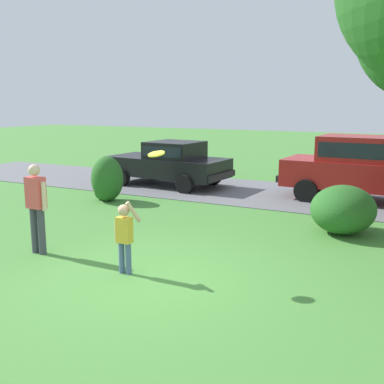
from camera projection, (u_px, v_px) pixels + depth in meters
name	position (u px, v px, depth m)	size (l,w,h in m)	color
ground_plane	(150.00, 279.00, 7.71)	(80.00, 80.00, 0.00)	#478438
driveway_strip	(284.00, 195.00, 14.61)	(28.00, 4.40, 0.02)	slate
shrub_near_tree	(107.00, 180.00, 13.70)	(0.98, 0.98, 1.33)	#286023
shrub_centre_left	(343.00, 209.00, 10.33)	(1.42, 1.63, 1.08)	#286023
parked_sedan	(170.00, 162.00, 16.12)	(4.51, 2.32, 1.56)	black
parked_suv	(363.00, 165.00, 13.54)	(4.77, 2.24, 1.92)	maroon
child_thrower	(124.00, 233.00, 7.83)	(0.46, 0.26, 1.29)	#4C608C
frisbee	(156.00, 154.00, 7.64)	(0.29, 0.28, 0.11)	yellow
adult_onlooker	(36.00, 204.00, 8.85)	(0.53, 0.24, 1.74)	#3F3F4C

